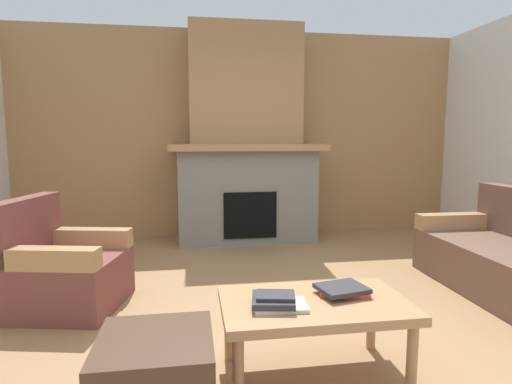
{
  "coord_description": "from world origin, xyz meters",
  "views": [
    {
      "loc": [
        -0.69,
        -2.66,
        1.29
      ],
      "look_at": [
        -0.11,
        1.05,
        0.81
      ],
      "focal_mm": 29.28,
      "sensor_mm": 36.0,
      "label": 1
    }
  ],
  "objects": [
    {
      "name": "ottoman",
      "position": [
        -0.87,
        -0.82,
        0.2
      ],
      "size": [
        0.52,
        0.52,
        0.4
      ],
      "primitive_type": "cube",
      "color": "#4C3323",
      "rests_on": "ground"
    },
    {
      "name": "wall_back_wood_panel",
      "position": [
        0.0,
        3.0,
        1.35
      ],
      "size": [
        6.0,
        0.12,
        2.7
      ],
      "primitive_type": "cube",
      "color": "#A87A4C",
      "rests_on": "ground"
    },
    {
      "name": "coffee_table",
      "position": [
        -0.05,
        -0.58,
        0.38
      ],
      "size": [
        1.0,
        0.6,
        0.43
      ],
      "color": "tan",
      "rests_on": "ground"
    },
    {
      "name": "armchair",
      "position": [
        -1.68,
        0.63,
        0.29
      ],
      "size": [
        0.9,
        0.9,
        0.85
      ],
      "color": "brown",
      "rests_on": "ground"
    },
    {
      "name": "fireplace",
      "position": [
        0.0,
        2.62,
        1.16
      ],
      "size": [
        1.9,
        0.82,
        2.7
      ],
      "color": "gray",
      "rests_on": "ground"
    },
    {
      "name": "ground",
      "position": [
        0.0,
        0.0,
        0.0
      ],
      "size": [
        9.0,
        9.0,
        0.0
      ],
      "primitive_type": "plane",
      "color": "#9E754C"
    },
    {
      "name": "book_stack_center",
      "position": [
        0.13,
        -0.53,
        0.46
      ],
      "size": [
        0.31,
        0.26,
        0.05
      ],
      "color": "#B23833",
      "rests_on": "coffee_table"
    },
    {
      "name": "book_stack_near_edge",
      "position": [
        -0.27,
        -0.64,
        0.46
      ],
      "size": [
        0.3,
        0.25,
        0.07
      ],
      "color": "beige",
      "rests_on": "coffee_table"
    }
  ]
}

